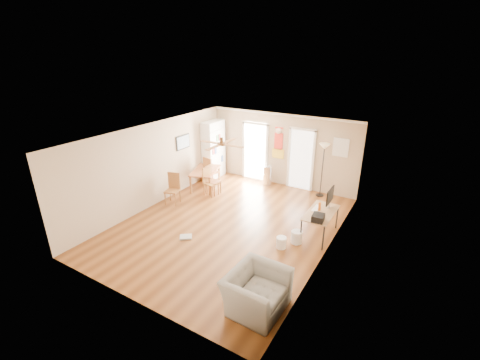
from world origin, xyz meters
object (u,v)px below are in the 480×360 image
Objects in this scene: dining_chair_near at (172,189)px; wastebasket_a at (297,237)px; dining_chair_right_b at (211,182)px; wastebasket_b at (281,242)px; computer_desk at (320,224)px; armchair at (257,291)px; dining_chair_far at (212,171)px; trash_can at (267,175)px; printer at (318,218)px; bookshelf at (214,150)px; torchiere_lamp at (322,170)px; dining_chair_right_a at (213,180)px; dining_table at (206,179)px.

dining_chair_near is 4.28m from wastebasket_a.
dining_chair_right_b reaches higher than wastebasket_b.
computer_desk is (3.97, -0.67, -0.13)m from dining_chair_right_b.
computer_desk reaches higher than wastebasket_b.
dining_chair_right_b is 0.84× the size of armchair.
dining_chair_far is 2.05m from trash_can.
trash_can is 3.91m from wastebasket_a.
dining_chair_far is at bearing 151.16° from printer.
bookshelf is 1.88× the size of armchair.
dining_chair_far is 0.57× the size of torchiere_lamp.
dining_chair_right_a and dining_chair_near have the same top height.
bookshelf is 1.19× the size of torchiere_lamp.
dining_chair_far reaches higher than wastebasket_a.
dining_table reaches higher than wastebasket_a.
dining_chair_far is (0.11, 2.00, 0.02)m from dining_chair_near.
dining_chair_right_a is 1.38× the size of trash_can.
computer_desk is at bearing 173.50° from dining_chair_far.
armchair is at bearing -78.97° from wastebasket_b.
printer is at bearing -46.47° from trash_can.
dining_chair_far reaches higher than dining_table.
torchiere_lamp is at bearing -153.30° from dining_chair_far.
dining_chair_right_b reaches higher than dining_table.
printer is (4.05, -1.16, 0.31)m from dining_chair_right_b.
bookshelf is 2.20× the size of dining_chair_near.
dining_chair_far reaches higher than trash_can.
bookshelf is at bearing 109.05° from dining_table.
dining_table is 1.15× the size of armchair.
dining_chair_right_b is 0.74× the size of computer_desk.
dining_chair_near is 0.54× the size of torchiere_lamp.
dining_chair_right_b is at bearing 158.52° from printer.
dining_table is at bearing 47.59° from armchair.
dining_chair_far is (0.34, -0.65, -0.57)m from bookshelf.
wastebasket_a is (4.50, -2.77, -0.92)m from bookshelf.
computer_desk is (2.75, -2.48, -0.01)m from trash_can.
armchair is (2.53, -5.61, 0.02)m from trash_can.
wastebasket_a is 1.13× the size of wastebasket_b.
armchair is (0.41, -2.09, 0.23)m from wastebasket_b.
dining_table is 1.61m from dining_chair_near.
dining_table is 1.30× the size of dining_chair_far.
trash_can reaches higher than wastebasket_b.
printer is (0.08, -0.49, 0.44)m from computer_desk.
wastebasket_a is at bearing 164.69° from dining_chair_far.
trash_can is (1.22, 1.68, -0.13)m from dining_chair_right_a.
dining_table is at bearing 65.08° from dining_chair_right_a.
trash_can is 2.45× the size of wastebasket_b.
armchair is (4.32, -4.63, -0.14)m from dining_chair_far.
dining_chair_right_b reaches higher than printer.
armchair is (3.75, -3.79, -0.11)m from dining_chair_right_b.
dining_chair_far is at bearing 45.10° from armchair.
dining_table is 4.03× the size of wastebasket_a.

